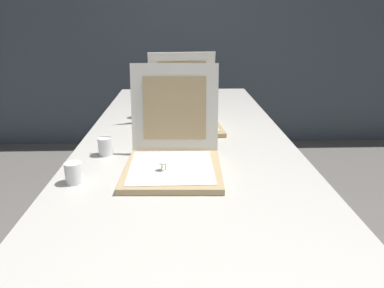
# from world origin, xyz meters

# --- Properties ---
(wall_back) EXTENTS (10.00, 0.10, 2.60)m
(wall_back) POSITION_xyz_m (0.00, 2.80, 1.30)
(wall_back) COLOR #4C5660
(wall_back) RESTS_ON ground
(table) EXTENTS (0.96, 2.50, 0.74)m
(table) POSITION_xyz_m (0.00, 0.69, 0.70)
(table) COLOR beige
(table) RESTS_ON ground
(pizza_box_front) EXTENTS (0.36, 0.42, 0.37)m
(pizza_box_front) POSITION_xyz_m (-0.05, 0.40, 0.79)
(pizza_box_front) COLOR tan
(pizza_box_front) RESTS_ON table
(pizza_box_middle) EXTENTS (0.38, 0.39, 0.37)m
(pizza_box_middle) POSITION_xyz_m (-0.00, 0.93, 0.79)
(pizza_box_middle) COLOR tan
(pizza_box_middle) RESTS_ON table
(cup_white_near_center) EXTENTS (0.06, 0.06, 0.07)m
(cup_white_near_center) POSITION_xyz_m (-0.34, 0.55, 0.78)
(cup_white_near_center) COLOR white
(cup_white_near_center) RESTS_ON table
(cup_white_far) EXTENTS (0.06, 0.06, 0.07)m
(cup_white_far) POSITION_xyz_m (-0.26, 1.11, 0.78)
(cup_white_far) COLOR white
(cup_white_far) RESTS_ON table
(cup_white_near_left) EXTENTS (0.06, 0.06, 0.07)m
(cup_white_near_left) POSITION_xyz_m (-0.39, 0.29, 0.78)
(cup_white_near_left) COLOR white
(cup_white_near_left) RESTS_ON table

